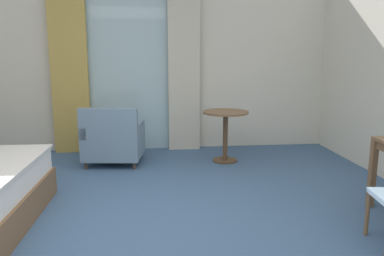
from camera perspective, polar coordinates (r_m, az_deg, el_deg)
The scene contains 7 objects.
ground at distance 3.48m, azimuth -9.22°, elevation -16.55°, with size 6.86×7.07×0.10m, color #426084.
wall_back at distance 6.37m, azimuth -8.05°, elevation 9.69°, with size 6.46×0.12×2.85m, color silver.
balcony_glass_door at distance 6.30m, azimuth -9.48°, elevation 8.08°, with size 1.35×0.02×2.51m, color silver.
curtain_panel_left at distance 6.31m, azimuth -17.74°, elevation 8.10°, with size 0.56×0.10×2.59m, color tan.
curtain_panel_right at distance 6.21m, azimuth -1.20°, elevation 8.56°, with size 0.51×0.10×2.59m, color beige.
armchair_by_window at distance 5.57m, azimuth -11.59°, elevation -1.85°, with size 0.87×0.85×0.84m.
round_cafe_table at distance 5.57m, azimuth 5.00°, elevation 0.51°, with size 0.66×0.66×0.74m.
Camera 1 is at (0.21, -3.09, 1.54)m, focal length 35.88 mm.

